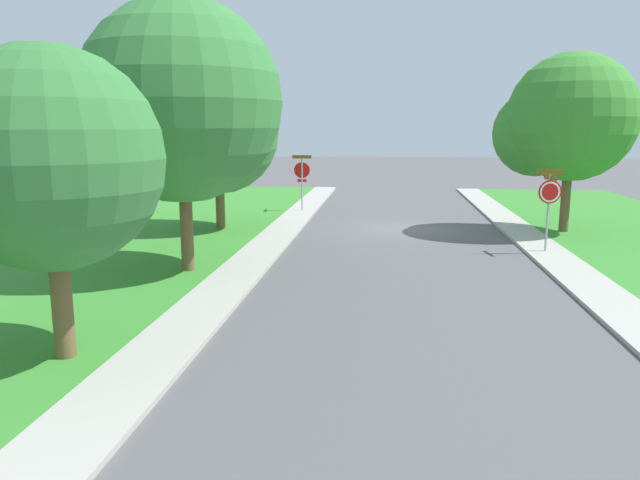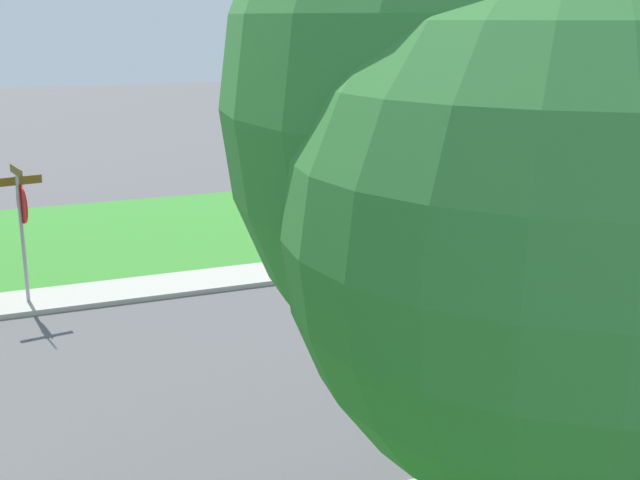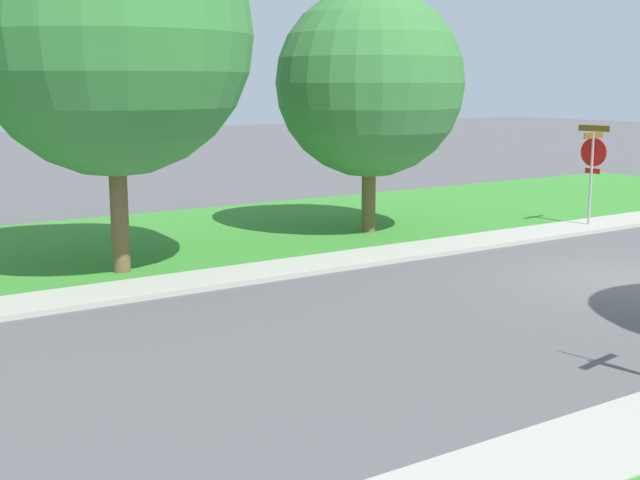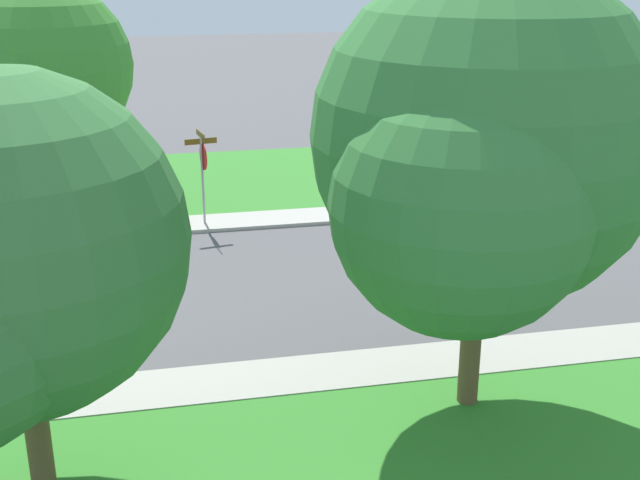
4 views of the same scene
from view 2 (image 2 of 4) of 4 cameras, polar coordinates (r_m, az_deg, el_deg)
sidewalk_west at (r=19.19m, az=3.55°, el=-1.43°), size 1.40×56.00×0.10m
lawn_west at (r=23.36m, az=-1.52°, el=1.56°), size 8.00×56.00×0.08m
stop_sign_far_corner at (r=16.83m, az=-19.83°, el=1.80°), size 0.91×0.91×2.77m
car_grey_far_down_street at (r=27.36m, az=18.71°, el=4.55°), size 2.30×4.43×1.76m
tree_sidewalk_mid at (r=6.81m, az=16.11°, el=7.11°), size 5.95×5.53×7.56m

